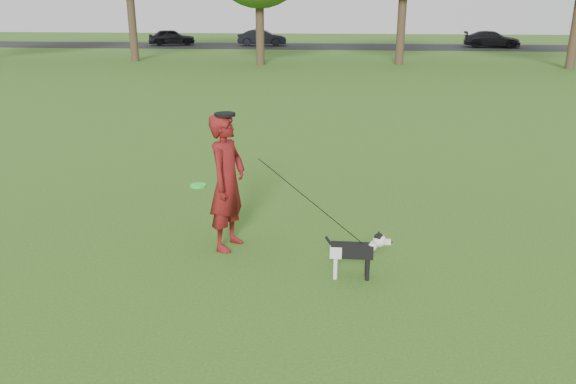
# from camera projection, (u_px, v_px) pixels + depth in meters

# --- Properties ---
(ground) EXTENTS (120.00, 120.00, 0.00)m
(ground) POSITION_uv_depth(u_px,v_px,m) (286.00, 254.00, 8.04)
(ground) COLOR #285116
(ground) RESTS_ON ground
(road) EXTENTS (120.00, 7.00, 0.02)m
(road) POSITION_uv_depth(u_px,v_px,m) (334.00, 46.00, 45.75)
(road) COLOR black
(road) RESTS_ON ground
(man) EXTENTS (0.66, 0.83, 1.99)m
(man) POSITION_uv_depth(u_px,v_px,m) (227.00, 183.00, 7.99)
(man) COLOR #5C0D12
(man) RESTS_ON ground
(dog) EXTENTS (0.87, 0.17, 0.66)m
(dog) POSITION_uv_depth(u_px,v_px,m) (357.00, 250.00, 7.24)
(dog) COLOR black
(dog) RESTS_ON ground
(car_left) EXTENTS (4.13, 2.76, 1.30)m
(car_left) POSITION_uv_depth(u_px,v_px,m) (172.00, 37.00, 46.75)
(car_left) COLOR black
(car_left) RESTS_ON road
(car_mid) EXTENTS (4.08, 1.72, 1.31)m
(car_mid) POSITION_uv_depth(u_px,v_px,m) (262.00, 38.00, 46.06)
(car_mid) COLOR black
(car_mid) RESTS_ON road
(car_right) EXTENTS (4.57, 2.43, 1.26)m
(car_right) POSITION_uv_depth(u_px,v_px,m) (492.00, 39.00, 44.42)
(car_right) COLOR black
(car_right) RESTS_ON road
(man_held_items) EXTENTS (2.47, 0.97, 1.55)m
(man_held_items) POSITION_uv_depth(u_px,v_px,m) (310.00, 201.00, 7.49)
(man_held_items) COLOR #1FF637
(man_held_items) RESTS_ON ground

